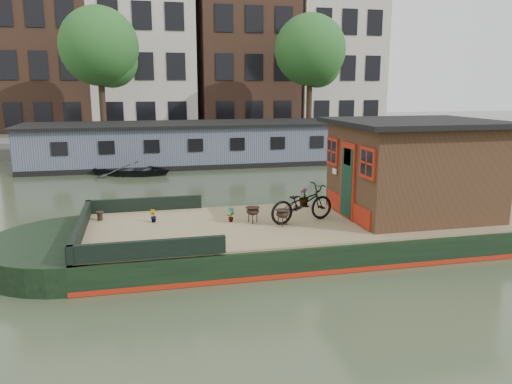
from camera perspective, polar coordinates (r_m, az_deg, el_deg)
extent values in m
plane|color=#2B3522|center=(12.78, 8.44, -5.87)|extent=(120.00, 120.00, 0.00)
cube|color=black|center=(12.70, 8.49, -4.58)|extent=(12.00, 4.00, 0.60)
cylinder|color=black|center=(11.93, -19.58, -6.25)|extent=(4.00, 4.00, 0.60)
cube|color=#9B1F0E|center=(12.76, 8.45, -5.61)|extent=(12.02, 4.02, 0.10)
cube|color=#8C7956|center=(12.61, 8.53, -3.16)|extent=(11.80, 3.80, 0.05)
cube|color=black|center=(11.77, -19.37, -3.81)|extent=(0.12, 4.00, 0.35)
cube|color=black|center=(13.56, -12.59, -1.38)|extent=(3.00, 0.12, 0.35)
cube|color=black|center=(9.85, -12.22, -6.42)|extent=(3.00, 0.12, 0.35)
cube|color=black|center=(13.33, 17.52, 2.40)|extent=(3.50, 3.00, 2.30)
cube|color=black|center=(13.19, 17.85, 7.59)|extent=(4.00, 3.50, 0.12)
cube|color=#9B1F0E|center=(12.55, 10.45, 1.27)|extent=(0.06, 0.80, 1.90)
cube|color=black|center=(12.55, 10.36, 1.04)|extent=(0.04, 0.64, 1.70)
cube|color=#9B1F0E|center=(11.51, 12.65, 3.25)|extent=(0.06, 0.72, 0.72)
cube|color=#9B1F0E|center=(13.42, 8.76, 4.61)|extent=(0.06, 0.72, 0.72)
imported|color=black|center=(12.15, 5.27, -1.31)|extent=(1.83, 1.04, 0.91)
imported|color=brown|center=(12.14, -2.92, -2.53)|extent=(0.25, 0.22, 0.40)
imported|color=maroon|center=(12.38, -11.70, -2.70)|extent=(0.22, 0.22, 0.31)
imported|color=maroon|center=(13.88, 5.50, -0.52)|extent=(0.32, 0.32, 0.50)
imported|color=#A1472F|center=(10.29, -18.43, -6.22)|extent=(0.15, 0.17, 0.27)
cylinder|color=black|center=(12.90, -17.41, -2.63)|extent=(0.19, 0.19, 0.22)
cylinder|color=black|center=(10.21, -7.80, -6.04)|extent=(0.17, 0.17, 0.19)
imported|color=black|center=(23.06, -13.86, 2.81)|extent=(4.11, 3.56, 0.71)
cube|color=slate|center=(25.86, -2.99, 5.55)|extent=(20.00, 4.00, 2.00)
cube|color=black|center=(25.76, -3.02, 7.87)|extent=(20.40, 4.40, 0.12)
cube|color=black|center=(25.97, -2.97, 3.62)|extent=(20.00, 4.05, 0.24)
cube|color=#47443F|center=(32.30, -5.06, 5.82)|extent=(60.00, 6.00, 0.90)
cube|color=brown|center=(39.40, -22.82, 16.34)|extent=(6.00, 8.00, 15.00)
cube|color=#B7B2A3|center=(39.03, -12.98, 18.10)|extent=(7.00, 8.00, 16.50)
cube|color=brown|center=(39.80, -1.56, 17.54)|extent=(7.00, 8.00, 15.50)
cube|color=#B7B2A3|center=(41.81, 8.33, 17.50)|extent=(6.50, 8.00, 16.00)
cylinder|color=#332316|center=(30.36, -17.13, 9.59)|extent=(0.36, 0.36, 4.00)
sphere|color=#1B511F|center=(30.43, -17.51, 15.61)|extent=(4.40, 4.40, 4.40)
sphere|color=#1B511F|center=(30.65, -16.22, 14.16)|extent=(3.00, 3.00, 3.00)
cylinder|color=#332316|center=(32.09, 6.09, 10.14)|extent=(0.36, 0.36, 4.00)
sphere|color=#1B511F|center=(32.15, 6.22, 15.85)|extent=(4.40, 4.40, 4.40)
sphere|color=#1B511F|center=(32.59, 7.03, 14.37)|extent=(3.00, 3.00, 3.00)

